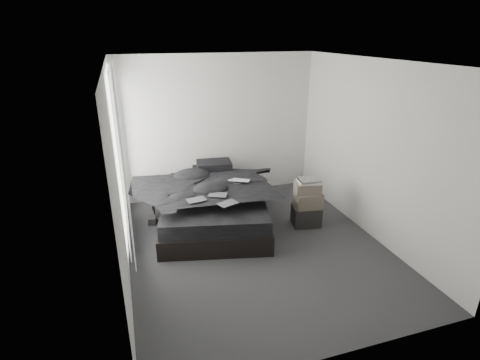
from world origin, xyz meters
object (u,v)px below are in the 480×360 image
object	(u,v)px
laptop	(238,177)
side_stand	(160,196)
box_lower	(306,215)
bed	(215,215)

from	to	relation	value
laptop	side_stand	size ratio (longest dim) A/B	0.55
side_stand	box_lower	size ratio (longest dim) A/B	1.41
laptop	box_lower	bearing A→B (deg)	7.03
bed	laptop	xyz separation A→B (m)	(0.39, -0.04, 0.63)
bed	box_lower	xyz separation A→B (m)	(1.41, -0.49, 0.02)
side_stand	bed	bearing A→B (deg)	-40.11
laptop	box_lower	world-z (taller)	laptop
side_stand	laptop	bearing A→B (deg)	-30.73
side_stand	box_lower	xyz separation A→B (m)	(2.20, -1.16, -0.15)
bed	box_lower	bearing A→B (deg)	-6.14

